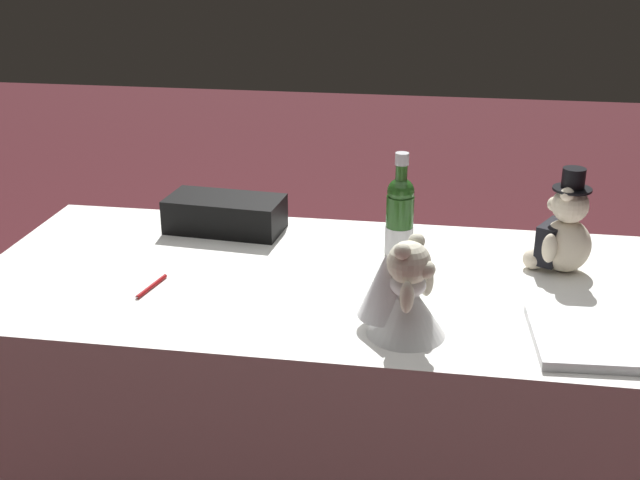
{
  "coord_description": "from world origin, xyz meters",
  "views": [
    {
      "loc": [
        -0.29,
        1.83,
        1.6
      ],
      "look_at": [
        0.0,
        0.0,
        0.86
      ],
      "focal_mm": 45.19,
      "sensor_mm": 36.0,
      "label": 1
    }
  ],
  "objects_px": {
    "teddy_bear_groom": "(562,233)",
    "teddy_bear_bride": "(401,293)",
    "guestbook": "(580,338)",
    "champagne_bottle": "(399,226)",
    "gift_case_black": "(225,214)",
    "signing_pen": "(150,287)"
  },
  "relations": [
    {
      "from": "gift_case_black",
      "to": "guestbook",
      "type": "xyz_separation_m",
      "value": [
        -0.92,
        0.53,
        -0.04
      ]
    },
    {
      "from": "champagne_bottle",
      "to": "guestbook",
      "type": "xyz_separation_m",
      "value": [
        -0.41,
        0.29,
        -0.12
      ]
    },
    {
      "from": "teddy_bear_bride",
      "to": "guestbook",
      "type": "distance_m",
      "value": 0.39
    },
    {
      "from": "teddy_bear_groom",
      "to": "teddy_bear_bride",
      "type": "bearing_deg",
      "value": 46.59
    },
    {
      "from": "teddy_bear_bride",
      "to": "guestbook",
      "type": "xyz_separation_m",
      "value": [
        -0.38,
        -0.01,
        -0.08
      ]
    },
    {
      "from": "teddy_bear_bride",
      "to": "gift_case_black",
      "type": "xyz_separation_m",
      "value": [
        0.54,
        -0.54,
        -0.05
      ]
    },
    {
      "from": "signing_pen",
      "to": "guestbook",
      "type": "bearing_deg",
      "value": 173.83
    },
    {
      "from": "teddy_bear_groom",
      "to": "teddy_bear_bride",
      "type": "distance_m",
      "value": 0.55
    },
    {
      "from": "champagne_bottle",
      "to": "gift_case_black",
      "type": "relative_size",
      "value": 0.93
    },
    {
      "from": "gift_case_black",
      "to": "guestbook",
      "type": "relative_size",
      "value": 1.31
    },
    {
      "from": "champagne_bottle",
      "to": "guestbook",
      "type": "height_order",
      "value": "champagne_bottle"
    },
    {
      "from": "champagne_bottle",
      "to": "gift_case_black",
      "type": "bearing_deg",
      "value": -24.8
    },
    {
      "from": "teddy_bear_bride",
      "to": "gift_case_black",
      "type": "distance_m",
      "value": 0.77
    },
    {
      "from": "teddy_bear_groom",
      "to": "champagne_bottle",
      "type": "xyz_separation_m",
      "value": [
        0.41,
        0.1,
        0.03
      ]
    },
    {
      "from": "teddy_bear_bride",
      "to": "champagne_bottle",
      "type": "height_order",
      "value": "champagne_bottle"
    },
    {
      "from": "teddy_bear_groom",
      "to": "champagne_bottle",
      "type": "relative_size",
      "value": 0.85
    },
    {
      "from": "signing_pen",
      "to": "gift_case_black",
      "type": "relative_size",
      "value": 0.4
    },
    {
      "from": "teddy_bear_groom",
      "to": "guestbook",
      "type": "relative_size",
      "value": 1.05
    },
    {
      "from": "guestbook",
      "to": "teddy_bear_bride",
      "type": "bearing_deg",
      "value": -1.49
    },
    {
      "from": "teddy_bear_bride",
      "to": "signing_pen",
      "type": "distance_m",
      "value": 0.63
    },
    {
      "from": "teddy_bear_bride",
      "to": "gift_case_black",
      "type": "relative_size",
      "value": 0.65
    },
    {
      "from": "teddy_bear_groom",
      "to": "teddy_bear_bride",
      "type": "height_order",
      "value": "teddy_bear_groom"
    }
  ]
}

